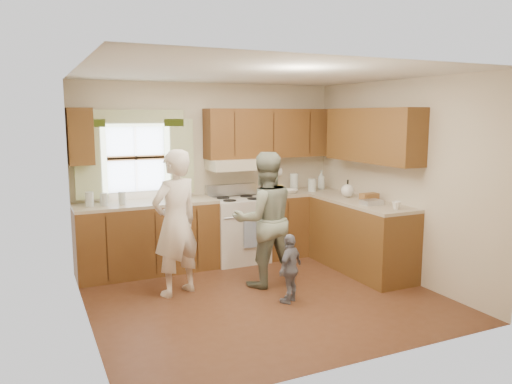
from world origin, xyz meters
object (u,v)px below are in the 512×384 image
stove (238,229)px  woman_right (265,220)px  woman_left (176,223)px  child (290,268)px

stove → woman_right: woman_right is taller
woman_left → child: bearing=121.9°
stove → child: 1.73m
child → woman_left: bearing=-70.2°
stove → woman_left: bearing=-141.1°
woman_left → woman_right: (1.06, -0.15, -0.03)m
woman_left → woman_right: 1.07m
stove → woman_left: woman_left is taller
stove → woman_left: (-1.17, -0.94, 0.38)m
stove → woman_right: size_ratio=0.66×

